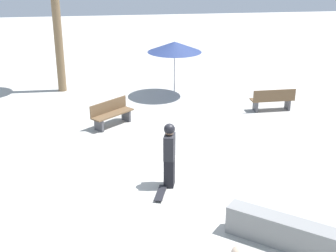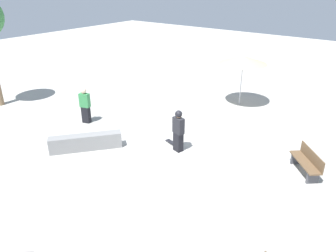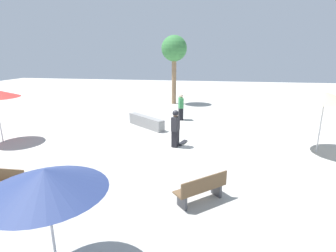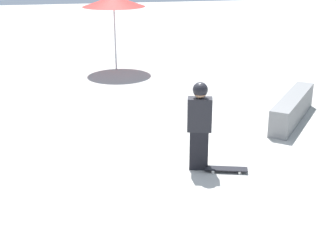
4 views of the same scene
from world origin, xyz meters
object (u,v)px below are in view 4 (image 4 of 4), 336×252
(skateboard, at_px, (226,169))
(concrete_ledge, at_px, (292,108))
(skater_main, at_px, (199,123))
(shade_umbrella_red, at_px, (114,1))

(skateboard, bearing_deg, concrete_ledge, 60.96)
(skateboard, relative_size, concrete_ledge, 0.34)
(skater_main, height_order, skateboard, skater_main)
(skateboard, relative_size, shade_umbrella_red, 0.33)
(skater_main, height_order, concrete_ledge, skater_main)
(skater_main, bearing_deg, concrete_ledge, 51.04)
(skateboard, xyz_separation_m, shade_umbrella_red, (-1.19, 8.57, 2.27))
(skater_main, bearing_deg, shade_umbrella_red, 110.30)
(skater_main, bearing_deg, skateboard, -15.40)
(skateboard, distance_m, concrete_ledge, 3.46)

